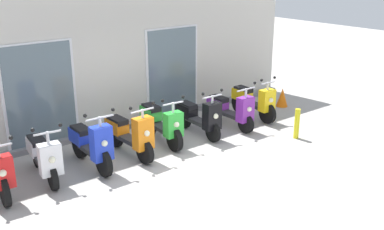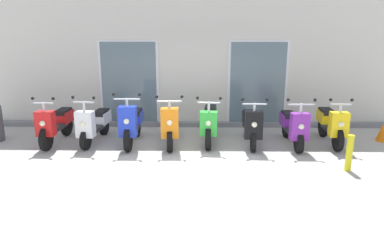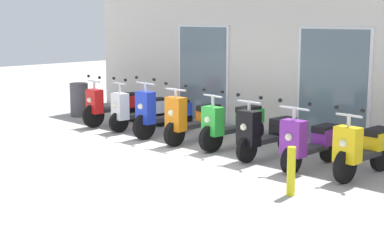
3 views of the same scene
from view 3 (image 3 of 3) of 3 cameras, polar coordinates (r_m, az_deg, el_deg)
The scene contains 12 objects.
ground_plane at distance 10.55m, azimuth -2.26°, elevation -3.99°, with size 40.00×40.00×0.00m, color #A8A39E.
storefront_facade at distance 12.34m, azimuth 7.40°, elevation 7.23°, with size 10.98×0.50×4.10m.
scooter_red at distance 13.57m, azimuth -7.79°, elevation 1.01°, with size 0.52×1.64×1.19m.
scooter_white at distance 12.93m, azimuth -5.23°, elevation 0.54°, with size 0.55×1.56×1.20m.
scooter_blue at distance 12.17m, azimuth -2.94°, elevation 0.18°, with size 0.62×1.61×1.29m.
scooter_orange at distance 11.55m, azimuth 0.10°, elevation -0.37°, with size 0.60×1.63×1.24m.
scooter_green at distance 11.07m, azimuth 4.02°, elevation -0.89°, with size 0.56×1.65×1.19m.
scooter_black at distance 10.37m, azimuth 7.39°, elevation -1.66°, with size 0.59×1.58×1.19m.
scooter_purple at distance 9.79m, azimuth 11.61°, elevation -2.58°, with size 0.63×1.55×1.19m.
scooter_yellow at distance 9.43m, azimuth 16.59°, elevation -3.11°, with size 0.51×1.56×1.17m.
trash_bin at distance 14.90m, azimuth -11.06°, elevation 1.49°, with size 0.45×0.45×0.84m, color #4C4C51.
curb_bollard at distance 8.25m, azimuth 9.74°, elevation -5.48°, with size 0.12×0.12×0.70m, color yellow.
Camera 3 is at (7.56, -6.93, 2.48)m, focal length 54.11 mm.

